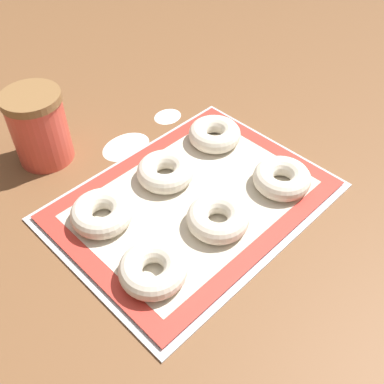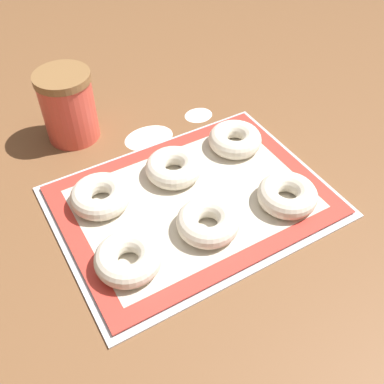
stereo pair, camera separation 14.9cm
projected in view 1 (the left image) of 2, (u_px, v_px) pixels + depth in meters
The scene contains 12 objects.
ground_plane at pixel (197, 205), 0.85m from camera, with size 2.80×2.80×0.00m, color brown.
baking_tray at pixel (192, 202), 0.85m from camera, with size 0.51×0.38×0.01m.
baking_mat at pixel (192, 200), 0.84m from camera, with size 0.48×0.35×0.00m.
bagel_front_left at pixel (153, 269), 0.71m from camera, with size 0.11×0.11×0.04m.
bagel_front_center at pixel (218, 218), 0.78m from camera, with size 0.11×0.11×0.04m.
bagel_front_right at pixel (282, 178), 0.85m from camera, with size 0.11×0.11×0.04m.
bagel_back_left at pixel (102, 213), 0.79m from camera, with size 0.11×0.11×0.04m.
bagel_back_center at pixel (164, 173), 0.87m from camera, with size 0.11×0.11×0.04m.
bagel_back_right at pixel (215, 134), 0.95m from camera, with size 0.11×0.11×0.04m.
flour_canister at pixel (39, 127), 0.89m from camera, with size 0.12×0.12×0.15m.
flour_patch_near at pixel (126, 146), 0.97m from camera, with size 0.11×0.08×0.00m.
flour_patch_far at pixel (168, 116), 1.04m from camera, with size 0.07×0.06×0.00m.
Camera 1 is at (-0.41, -0.40, 0.62)m, focal length 42.00 mm.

